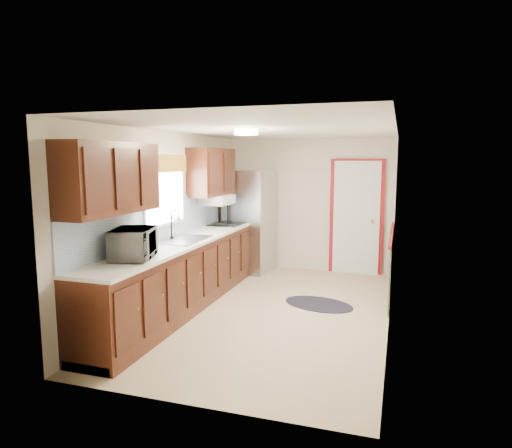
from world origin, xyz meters
The scene contains 8 objects.
room_shell centered at (0.00, 0.00, 1.20)m, with size 3.20×5.20×2.52m.
kitchen_run centered at (-1.24, -0.29, 0.81)m, with size 0.63×4.00×2.20m.
back_wall_trim centered at (0.99, 2.21, 0.89)m, with size 1.12×2.30×2.08m.
ceiling_fixture centered at (-0.30, -0.20, 2.36)m, with size 0.30×0.30×0.06m, color #FFD88C.
microwave centered at (-1.20, -1.41, 1.14)m, with size 0.60×0.33×0.41m, color white.
refrigerator centered at (-1.02, 2.05, 0.92)m, with size 0.84×0.80×1.83m.
rug centered at (0.54, 0.47, 0.01)m, with size 1.01×0.65×0.01m, color black.
cooktop centered at (-1.19, 1.40, 0.95)m, with size 0.50×0.60×0.02m, color black.
Camera 1 is at (1.57, -5.70, 2.01)m, focal length 32.00 mm.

